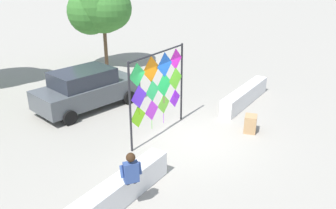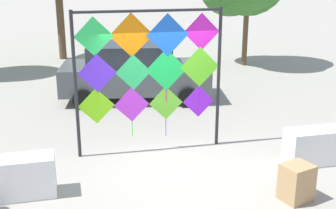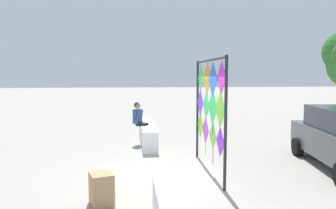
% 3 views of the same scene
% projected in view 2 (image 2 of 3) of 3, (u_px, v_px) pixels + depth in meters
% --- Properties ---
extents(ground, '(120.00, 120.00, 0.00)m').
position_uv_depth(ground, '(176.00, 173.00, 8.26)').
color(ground, '#9E998E').
extents(kite_display_rack, '(3.04, 0.09, 2.97)m').
position_uv_depth(kite_display_rack, '(150.00, 67.00, 8.76)').
color(kite_display_rack, '#232328').
rests_on(kite_display_rack, ground).
extents(parked_car, '(4.50, 2.60, 1.65)m').
position_uv_depth(parked_car, '(134.00, 71.00, 12.69)').
color(parked_car, '#4C5156').
rests_on(parked_car, ground).
extents(cardboard_box_large, '(0.58, 0.54, 0.63)m').
position_uv_depth(cardboard_box_large, '(297.00, 182.00, 7.21)').
color(cardboard_box_large, tan).
rests_on(cardboard_box_large, ground).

